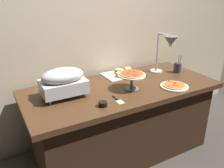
{
  "coord_description": "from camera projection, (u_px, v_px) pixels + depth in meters",
  "views": [
    {
      "loc": [
        -1.11,
        -1.79,
        1.66
      ],
      "look_at": [
        -0.12,
        0.0,
        0.81
      ],
      "focal_mm": 37.57,
      "sensor_mm": 36.0,
      "label": 1
    }
  ],
  "objects": [
    {
      "name": "chafing_dish",
      "position": [
        63.0,
        81.0,
        2.02
      ],
      "size": [
        0.39,
        0.25,
        0.26
      ],
      "color": "#B7BABF",
      "rests_on": "buffet_table"
    },
    {
      "name": "heat_lamp",
      "position": [
        168.0,
        45.0,
        2.43
      ],
      "size": [
        0.15,
        0.34,
        0.45
      ],
      "color": "#B7BABF",
      "rests_on": "buffet_table"
    },
    {
      "name": "sauce_cup_near",
      "position": [
        103.0,
        104.0,
        1.9
      ],
      "size": [
        0.07,
        0.07,
        0.04
      ],
      "color": "black",
      "rests_on": "buffet_table"
    },
    {
      "name": "ground_plane",
      "position": [
        121.0,
        150.0,
        2.57
      ],
      "size": [
        8.0,
        8.0,
        0.0
      ],
      "primitive_type": "plane",
      "color": "#38332D"
    },
    {
      "name": "pizza_plate_center",
      "position": [
        132.0,
        76.0,
        2.18
      ],
      "size": [
        0.26,
        0.26,
        0.16
      ],
      "color": "#595B60",
      "rests_on": "buffet_table"
    },
    {
      "name": "back_wall",
      "position": [
        99.0,
        33.0,
        2.52
      ],
      "size": [
        4.4,
        0.04,
        2.4
      ],
      "primitive_type": "cube",
      "color": "#C6B593",
      "rests_on": "ground_plane"
    },
    {
      "name": "serving_spatula",
      "position": [
        118.0,
        100.0,
        2.0
      ],
      "size": [
        0.06,
        0.17,
        0.01
      ],
      "color": "#B7BABF",
      "rests_on": "buffet_table"
    },
    {
      "name": "utensil_holder",
      "position": [
        177.0,
        67.0,
        2.65
      ],
      "size": [
        0.08,
        0.08,
        0.21
      ],
      "color": "#383347",
      "rests_on": "buffet_table"
    },
    {
      "name": "pizza_plate_front",
      "position": [
        174.0,
        86.0,
        2.27
      ],
      "size": [
        0.27,
        0.27,
        0.03
      ],
      "color": "white",
      "rests_on": "buffet_table"
    },
    {
      "name": "buffet_table",
      "position": [
        122.0,
        120.0,
        2.43
      ],
      "size": [
        1.9,
        0.84,
        0.76
      ],
      "color": "#422816",
      "rests_on": "ground_plane"
    },
    {
      "name": "sandwich_platter",
      "position": [
        122.0,
        73.0,
        2.58
      ],
      "size": [
        0.38,
        0.28,
        0.06
      ],
      "color": "white",
      "rests_on": "buffet_table"
    }
  ]
}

